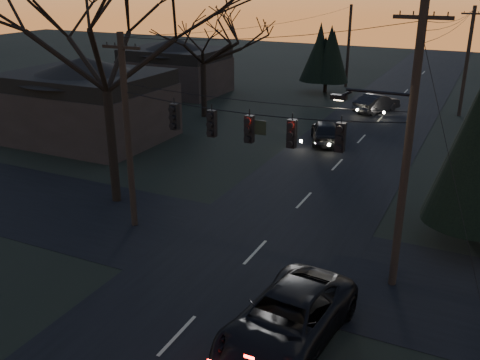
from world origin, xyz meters
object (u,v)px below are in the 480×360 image
at_px(utility_pole_far_r, 459,116).
at_px(utility_pole_far_l, 346,86).
at_px(utility_pole_left, 135,225).
at_px(sedan_oncoming_a, 325,132).
at_px(bare_tree_left, 103,43).
at_px(suv_near, 287,319).
at_px(utility_pole_right, 392,284).
at_px(sedan_oncoming_b, 377,103).

relative_size(utility_pole_far_r, utility_pole_far_l, 1.06).
height_order(utility_pole_left, sedan_oncoming_a, utility_pole_left).
relative_size(utility_pole_left, bare_tree_left, 0.77).
xyz_separation_m(utility_pole_far_r, utility_pole_far_l, (-11.50, 8.00, 0.00)).
relative_size(utility_pole_far_l, suv_near, 1.38).
height_order(utility_pole_right, utility_pole_far_l, utility_pole_right).
bearing_deg(bare_tree_left, sedan_oncoming_a, 65.42).
distance_m(utility_pole_far_l, suv_near, 41.81).
height_order(utility_pole_far_r, utility_pole_far_l, utility_pole_far_r).
relative_size(utility_pole_far_r, bare_tree_left, 0.77).
bearing_deg(utility_pole_right, bare_tree_left, 172.13).
bearing_deg(suv_near, utility_pole_far_r, 92.01).
bearing_deg(utility_pole_far_r, suv_near, -94.01).
distance_m(utility_pole_far_l, sedan_oncoming_a, 20.31).
bearing_deg(suv_near, sedan_oncoming_a, 110.13).
bearing_deg(bare_tree_left, utility_pole_far_l, 85.78).
distance_m(utility_pole_left, bare_tree_left, 8.38).
xyz_separation_m(utility_pole_left, utility_pole_far_l, (0.00, 36.00, 0.00)).
relative_size(utility_pole_far_r, sedan_oncoming_a, 1.89).
relative_size(utility_pole_right, utility_pole_left, 1.18).
height_order(sedan_oncoming_a, sedan_oncoming_b, sedan_oncoming_a).
bearing_deg(utility_pole_left, suv_near, -27.42).
height_order(utility_pole_far_l, sedan_oncoming_a, utility_pole_far_l).
height_order(utility_pole_far_r, suv_near, utility_pole_far_r).
bearing_deg(utility_pole_left, sedan_oncoming_b, 78.83).
bearing_deg(utility_pole_right, utility_pole_far_l, 107.72).
distance_m(bare_tree_left, sedan_oncoming_b, 26.52).
bearing_deg(suv_near, utility_pole_far_l, 108.74).
height_order(utility_pole_right, sedan_oncoming_a, utility_pole_right).
bearing_deg(sedan_oncoming_a, suv_near, 84.04).
bearing_deg(utility_pole_left, utility_pole_right, 0.00).
bearing_deg(utility_pole_far_r, utility_pole_right, -90.00).
distance_m(utility_pole_right, utility_pole_far_l, 37.79).
xyz_separation_m(suv_near, sedan_oncoming_b, (-4.00, 31.10, -0.06)).
relative_size(bare_tree_left, sedan_oncoming_b, 2.45).
height_order(utility_pole_far_l, bare_tree_left, bare_tree_left).
distance_m(utility_pole_left, sedan_oncoming_a, 16.59).
xyz_separation_m(utility_pole_left, bare_tree_left, (-2.52, 1.94, 7.75)).
relative_size(utility_pole_left, suv_near, 1.46).
bearing_deg(bare_tree_left, utility_pole_left, -37.61).
relative_size(bare_tree_left, sedan_oncoming_a, 2.46).
distance_m(utility_pole_left, utility_pole_far_r, 30.27).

